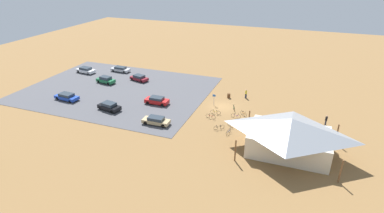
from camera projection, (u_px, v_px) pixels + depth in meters
ground at (223, 107)px, 56.96m from camera, size 160.00×160.00×0.00m
parking_lot_asphalt at (118, 89)px, 64.75m from camera, size 37.57×28.69×0.05m
bike_pavilion at (290, 134)px, 42.24m from camera, size 13.19×9.74×5.22m
trash_bin at (229, 96)px, 60.55m from camera, size 0.60×0.60×0.90m
lot_sign at (214, 98)px, 57.14m from camera, size 0.56×0.08×2.20m
bicycle_green_edge_south at (234, 108)px, 55.51m from camera, size 0.70×1.67×0.90m
bicycle_orange_near_porch at (244, 114)px, 53.48m from camera, size 1.30×1.20×0.90m
bicycle_red_yard_right at (211, 116)px, 52.55m from camera, size 1.81×0.48×0.86m
bicycle_teal_yard_left at (241, 123)px, 50.55m from camera, size 1.19×1.35×0.79m
bicycle_black_yard_front at (219, 127)px, 49.09m from camera, size 1.48×1.11×0.85m
bicycle_yellow_back_row at (216, 112)px, 54.03m from camera, size 1.83×0.48×0.84m
bicycle_silver_near_sign at (230, 124)px, 50.00m from camera, size 1.22×1.26×0.87m
bicycle_purple_lone_east at (236, 116)px, 52.78m from camera, size 1.69×0.48×0.87m
bicycle_blue_yard_center at (228, 132)px, 47.87m from camera, size 0.51×1.60×0.78m
bicycle_white_by_bin at (257, 122)px, 50.71m from camera, size 1.00×1.53×0.85m
car_silver_aisle_side at (120, 69)px, 74.95m from camera, size 4.76×1.90×1.25m
car_green_by_curb at (106, 80)px, 67.84m from camera, size 4.42×2.31×1.49m
car_red_far_end at (157, 100)px, 57.82m from camera, size 4.47×1.88×1.38m
car_blue_back_corner at (67, 97)px, 59.53m from camera, size 4.91×2.26×1.30m
car_maroon_mid_lot at (139, 78)px, 69.23m from camera, size 4.53×2.84×1.30m
car_tan_end_stall at (156, 120)px, 50.54m from camera, size 4.59×1.88×1.29m
car_black_front_row at (109, 106)px, 55.39m from camera, size 4.53×2.60×1.42m
car_white_inner_stall at (86, 70)px, 74.13m from camera, size 4.87×2.43×1.37m
visitor_near_lot at (326, 120)px, 50.23m from camera, size 0.36×0.36×1.75m
visitor_at_bikes at (246, 94)px, 60.28m from camera, size 0.38×0.36×1.79m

